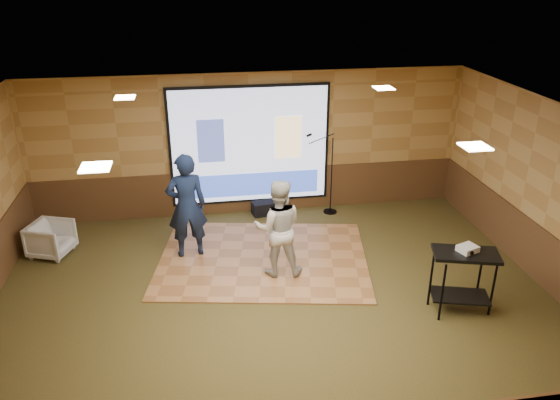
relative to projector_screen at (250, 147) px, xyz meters
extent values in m
plane|color=#333A1A|center=(0.00, -3.44, -1.47)|extent=(9.00, 9.00, 0.00)
cube|color=#B48B4B|center=(0.00, 0.06, 0.03)|extent=(9.00, 0.04, 3.00)
cube|color=#B48B4B|center=(0.00, -6.94, 0.03)|extent=(9.00, 0.04, 3.00)
cube|color=#B48B4B|center=(4.50, -3.44, 0.03)|extent=(0.04, 7.00, 3.00)
cube|color=beige|center=(0.00, -3.44, 1.53)|extent=(9.00, 7.00, 0.04)
cube|color=#55371C|center=(0.00, 0.04, -1.00)|extent=(9.00, 0.04, 0.95)
cube|color=#55371C|center=(4.48, -3.44, -1.00)|extent=(0.04, 7.00, 0.95)
cube|color=black|center=(0.00, 0.01, 0.03)|extent=(3.32, 0.03, 2.52)
cube|color=silver|center=(0.00, -0.02, 0.03)|extent=(3.20, 0.02, 2.40)
cube|color=#39457F|center=(-0.80, -0.03, 0.18)|extent=(0.55, 0.01, 0.90)
cube|color=#FCD392|center=(0.80, -0.03, 0.18)|extent=(0.55, 0.01, 0.90)
cube|color=#314EBA|center=(0.00, -0.03, -0.82)|extent=(2.88, 0.01, 0.50)
cube|color=beige|center=(-2.20, -1.64, 1.50)|extent=(0.32, 0.32, 0.02)
cube|color=beige|center=(2.20, -1.64, 1.50)|extent=(0.32, 0.32, 0.02)
cube|color=beige|center=(-2.20, -4.94, 1.50)|extent=(0.32, 0.32, 0.02)
cube|color=beige|center=(2.20, -4.94, 1.50)|extent=(0.32, 0.32, 0.02)
cube|color=#AA703E|center=(-0.02, -2.09, -1.46)|extent=(4.20, 3.49, 0.03)
imported|color=#131F3E|center=(-1.34, -1.72, -0.47)|extent=(0.77, 0.56, 1.95)
imported|color=beige|center=(0.17, -2.63, -0.59)|extent=(0.91, 0.75, 1.73)
cylinder|color=black|center=(2.37, -4.34, -0.99)|extent=(0.04, 0.04, 0.97)
cylinder|color=black|center=(3.19, -4.34, -0.99)|extent=(0.04, 0.04, 0.97)
cylinder|color=black|center=(2.37, -3.94, -0.99)|extent=(0.04, 0.04, 0.97)
cylinder|color=black|center=(3.19, -3.94, -0.99)|extent=(0.04, 0.04, 0.97)
cube|color=black|center=(2.78, -4.14, -0.48)|extent=(0.97, 0.51, 0.05)
cube|color=black|center=(2.78, -4.14, -1.22)|extent=(0.87, 0.46, 0.03)
cube|color=silver|center=(2.81, -4.11, -0.41)|extent=(0.34, 0.31, 0.09)
cylinder|color=black|center=(1.68, -0.31, -1.46)|extent=(0.29, 0.29, 0.02)
cylinder|color=black|center=(1.68, -0.31, -0.64)|extent=(0.02, 0.02, 1.67)
cylinder|color=black|center=(1.44, -0.31, 0.20)|extent=(0.53, 0.02, 0.21)
cylinder|color=black|center=(1.18, -0.31, 0.29)|extent=(0.12, 0.05, 0.09)
imported|color=gray|center=(-3.85, -1.28, -1.16)|extent=(0.89, 0.88, 0.64)
cube|color=black|center=(0.24, -0.19, -1.33)|extent=(0.51, 0.38, 0.28)
camera|label=1|loc=(-1.12, -10.72, 3.55)|focal=35.00mm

